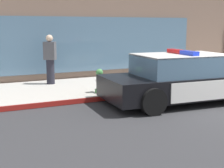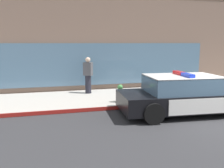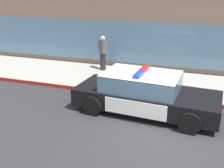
{
  "view_description": "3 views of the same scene",
  "coord_description": "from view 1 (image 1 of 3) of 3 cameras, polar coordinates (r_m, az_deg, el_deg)",
  "views": [
    {
      "loc": [
        -6.89,
        -5.9,
        2.17
      ],
      "look_at": [
        -2.93,
        2.34,
        0.53
      ],
      "focal_mm": 52.41,
      "sensor_mm": 36.0,
      "label": 1
    },
    {
      "loc": [
        -5.75,
        -6.13,
        2.52
      ],
      "look_at": [
        -3.33,
        3.08,
        0.92
      ],
      "focal_mm": 39.29,
      "sensor_mm": 36.0,
      "label": 2
    },
    {
      "loc": [
        0.64,
        -6.93,
        4.13
      ],
      "look_at": [
        -2.34,
        1.92,
        0.71
      ],
      "focal_mm": 43.04,
      "sensor_mm": 36.0,
      "label": 3
    }
  ],
  "objects": [
    {
      "name": "police_cruiser",
      "position": [
        9.55,
        12.65,
        0.94
      ],
      "size": [
        4.96,
        2.36,
        1.49
      ],
      "rotation": [
        0.0,
        0.0,
        -0.07
      ],
      "color": "black",
      "rests_on": "ground"
    },
    {
      "name": "fire_hydrant",
      "position": [
        9.96,
        -2.17,
        0.52
      ],
      "size": [
        0.34,
        0.39,
        0.73
      ],
      "color": "#4C994C",
      "rests_on": "sidewalk"
    },
    {
      "name": "sidewalk",
      "position": [
        12.5,
        8.2,
        0.42
      ],
      "size": [
        48.0,
        3.45,
        0.15
      ],
      "primitive_type": "cube",
      "color": "#B2ADA3",
      "rests_on": "ground"
    },
    {
      "name": "curb_red_paint",
      "position": [
        11.12,
        13.19,
        -0.96
      ],
      "size": [
        28.8,
        0.04,
        0.14
      ],
      "primitive_type": "cube",
      "color": "maroon",
      "rests_on": "ground"
    },
    {
      "name": "pedestrian_on_sidewalk",
      "position": [
        11.57,
        -10.75,
        4.25
      ],
      "size": [
        0.48,
        0.44,
        1.71
      ],
      "rotation": [
        0.0,
        0.0,
        0.98
      ],
      "color": "#23232D",
      "rests_on": "sidewalk"
    }
  ]
}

